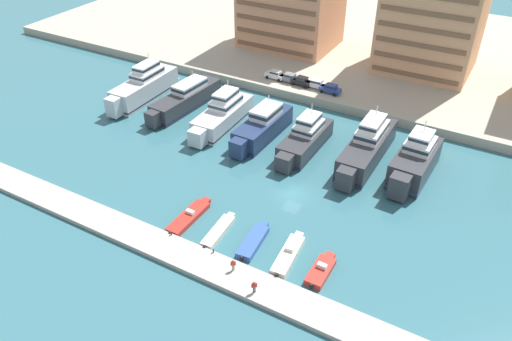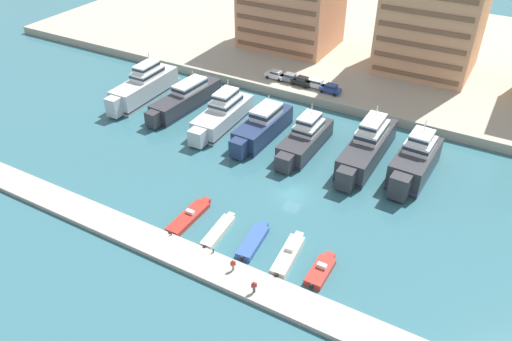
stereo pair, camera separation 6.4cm
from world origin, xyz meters
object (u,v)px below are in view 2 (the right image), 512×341
Objects in this scene: car_black_mid_left at (302,81)px; pedestrian_near_edge at (254,286)px; yacht_charcoal_mid_right at (415,161)px; motorboat_red_far_left at (189,216)px; yacht_silver_mid_left at (223,114)px; motorboat_cream_left at (219,231)px; car_grey_left at (290,77)px; yacht_charcoal_left at (186,98)px; car_white_far_left at (275,74)px; yacht_silver_far_left at (144,87)px; yacht_charcoal_center at (305,139)px; pedestrian_mid_deck at (233,264)px; car_blue_center at (331,88)px; motorboat_blue_mid_left at (253,241)px; yacht_charcoal_center_right at (367,146)px; car_white_center_left at (317,84)px; motorboat_red_center at (321,270)px; motorboat_cream_center_left at (288,255)px.

car_black_mid_left is 2.44× the size of pedestrian_near_edge.
yacht_charcoal_mid_right reaches higher than motorboat_red_far_left.
yacht_silver_mid_left reaches higher than motorboat_cream_left.
yacht_charcoal_mid_right is 34.64m from car_grey_left.
car_black_mid_left reaches higher than motorboat_cream_left.
car_grey_left is 2.42× the size of pedestrian_near_edge.
motorboat_cream_left is 44.01m from car_black_mid_left.
yacht_charcoal_mid_right is 3.69× the size of car_grey_left.
car_white_far_left is (10.38, 16.61, 0.73)m from yacht_charcoal_left.
car_black_mid_left is at bearing 34.00° from yacht_silver_far_left.
yacht_charcoal_center is 17.68m from yacht_charcoal_mid_right.
pedestrian_near_edge is at bearing -75.31° from yacht_charcoal_center.
pedestrian_mid_deck is at bearing -113.18° from yacht_charcoal_mid_right.
yacht_charcoal_left is 27.80m from car_blue_center.
yacht_silver_far_left reaches higher than car_black_mid_left.
yacht_charcoal_center is 2.12× the size of motorboat_blue_mid_left.
motorboat_blue_mid_left is at bearing -69.41° from car_grey_left.
yacht_charcoal_left is 2.22× the size of motorboat_red_far_left.
yacht_charcoal_mid_right is at bearing -32.58° from car_black_mid_left.
yacht_silver_mid_left is at bearing -3.86° from yacht_silver_far_left.
car_white_far_left is at bearing 112.18° from pedestrian_mid_deck.
motorboat_cream_left is (5.15, -0.51, 0.01)m from motorboat_red_far_left.
yacht_silver_mid_left is 31.36m from motorboat_blue_mid_left.
pedestrian_mid_deck is (-5.55, -31.76, -0.88)m from yacht_charcoal_center_right.
yacht_charcoal_center_right is 4.77× the size of car_grey_left.
car_white_center_left is at bearing 133.96° from yacht_charcoal_center_right.
yacht_charcoal_left is 47.50m from motorboat_red_center.
car_white_center_left is (9.06, 0.11, 0.00)m from car_white_far_left.
motorboat_cream_left is 43.84m from car_white_center_left.
pedestrian_mid_deck is at bearing -149.91° from motorboat_red_center.
pedestrian_mid_deck is (10.72, -48.63, -1.10)m from car_white_center_left.
car_grey_left is at bearing 97.90° from motorboat_red_far_left.
motorboat_cream_left is (-18.75, -25.84, -2.24)m from yacht_charcoal_mid_right.
yacht_charcoal_center reaches higher than motorboat_cream_center_left.
yacht_silver_mid_left is at bearing -117.48° from car_white_center_left.
car_white_far_left reaches higher than pedestrian_mid_deck.
yacht_silver_mid_left is at bearing 129.80° from motorboat_blue_mid_left.
car_blue_center is at bearing 111.31° from motorboat_red_center.
motorboat_red_far_left is 1.16× the size of motorboat_blue_mid_left.
yacht_charcoal_left is at bearing 178.81° from yacht_charcoal_mid_right.
car_blue_center is (9.10, -0.60, 0.00)m from car_grey_left.
yacht_silver_far_left is 4.47× the size of car_grey_left.
car_white_center_left is 3.30m from car_blue_center.
motorboat_blue_mid_left is 44.70m from car_black_mid_left.
car_blue_center is at bearing 102.88° from pedestrian_near_edge.
yacht_silver_far_left is at bearing 138.62° from motorboat_red_far_left.
motorboat_blue_mid_left is 45.83m from car_grey_left.
car_grey_left is 54.35m from pedestrian_near_edge.
yacht_silver_far_left is 2.48× the size of motorboat_blue_mid_left.
pedestrian_mid_deck is at bearing -77.57° from car_white_center_left.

